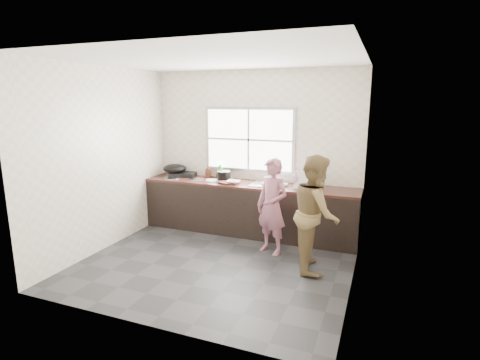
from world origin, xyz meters
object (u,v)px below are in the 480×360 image
at_px(cutting_board, 229,182).
at_px(wok, 175,168).
at_px(black_pot, 224,176).
at_px(dish_rack, 309,179).
at_px(bowl_held, 284,184).
at_px(bowl_mince, 234,182).
at_px(bottle_green, 220,170).
at_px(glass_jar, 209,174).
at_px(pot_lid_right, 197,179).
at_px(bottle_brown_short, 220,173).
at_px(bowl_crabs, 269,186).
at_px(person_side, 316,213).
at_px(plate_food, 212,180).
at_px(bottle_brown_tall, 208,172).
at_px(pot_lid_left, 172,178).
at_px(burner, 184,174).
at_px(woman, 272,209).

bearing_deg(cutting_board, wok, 170.49).
relative_size(black_pot, dish_rack, 0.55).
xyz_separation_m(wok, dish_rack, (2.45, -0.14, 0.02)).
bearing_deg(bowl_held, bowl_mince, -169.39).
xyz_separation_m(bottle_green, glass_jar, (-0.23, 0.00, -0.10)).
relative_size(dish_rack, pot_lid_right, 1.71).
distance_m(bottle_brown_short, wok, 0.84).
bearing_deg(bowl_crabs, glass_jar, 160.74).
bearing_deg(dish_rack, person_side, -77.08).
xyz_separation_m(plate_food, bottle_brown_tall, (-0.20, 0.26, 0.09)).
bearing_deg(black_pot, plate_food, -150.46).
relative_size(person_side, pot_lid_left, 5.52).
bearing_deg(cutting_board, burner, 163.43).
bearing_deg(dish_rack, bottle_brown_tall, 168.24).
bearing_deg(woman, bowl_held, 113.57).
xyz_separation_m(person_side, wok, (-2.74, 1.06, 0.23)).
bearing_deg(pot_lid_left, bowl_held, 3.70).
relative_size(cutting_board, burner, 0.78).
xyz_separation_m(bottle_green, bottle_brown_tall, (-0.22, -0.03, -0.05)).
bearing_deg(plate_food, black_pot, 29.54).
distance_m(bowl_mince, burner, 1.16).
distance_m(bowl_held, pot_lid_right, 1.53).
relative_size(black_pot, burner, 0.51).
xyz_separation_m(woman, bottle_green, (-1.21, 0.89, 0.35)).
distance_m(bowl_crabs, burner, 1.80).
xyz_separation_m(bowl_crabs, wok, (-1.88, 0.30, 0.10)).
height_order(bowl_mince, dish_rack, dish_rack).
xyz_separation_m(bottle_brown_short, wok, (-0.83, -0.14, 0.05)).
height_order(bowl_mince, bowl_crabs, bowl_crabs).
height_order(cutting_board, wok, wok).
bearing_deg(plate_food, cutting_board, -7.74).
distance_m(plate_food, bottle_brown_tall, 0.34).
relative_size(black_pot, plate_food, 0.99).
distance_m(bottle_green, burner, 0.72).
xyz_separation_m(woman, pot_lid_left, (-1.99, 0.55, 0.21)).
bearing_deg(burner, bowl_crabs, -13.34).
relative_size(bowl_held, bottle_brown_short, 1.02).
bearing_deg(bottle_brown_short, bowl_held, -9.73).
xyz_separation_m(black_pot, bottle_brown_short, (-0.17, 0.19, 0.00)).
xyz_separation_m(bowl_mince, bottle_green, (-0.40, 0.36, 0.12)).
bearing_deg(burner, bottle_brown_short, 2.11).
bearing_deg(woman, person_side, -1.82).
distance_m(wok, dish_rack, 2.46).
xyz_separation_m(bottle_brown_tall, wok, (-0.62, -0.11, 0.04)).
distance_m(glass_jar, burner, 0.49).
bearing_deg(plate_food, pot_lid_left, -176.00).
relative_size(bowl_mince, bottle_brown_tall, 1.08).
bearing_deg(dish_rack, bottle_brown_short, 166.30).
distance_m(bottle_brown_tall, pot_lid_right, 0.29).
height_order(person_side, plate_food, person_side).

